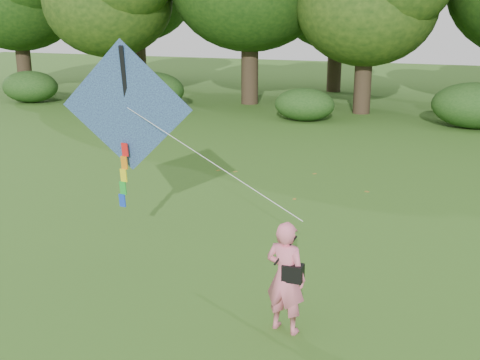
% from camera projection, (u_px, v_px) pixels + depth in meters
% --- Properties ---
extents(ground, '(100.00, 100.00, 0.00)m').
position_uv_depth(ground, '(266.00, 306.00, 9.81)').
color(ground, '#265114').
rests_on(ground, ground).
extents(man_kite_flyer, '(0.70, 0.53, 1.73)m').
position_uv_depth(man_kite_flyer, '(286.00, 277.00, 8.86)').
color(man_kite_flyer, pink).
rests_on(man_kite_flyer, ground).
extents(crossbody_bag, '(0.43, 0.20, 0.70)m').
position_uv_depth(crossbody_bag, '(293.00, 272.00, 8.76)').
color(crossbody_bag, black).
rests_on(crossbody_bag, ground).
extents(flying_kite, '(5.24, 2.25, 3.27)m').
position_uv_depth(flying_kite, '(127.00, 109.00, 11.27)').
color(flying_kite, '#24539E').
rests_on(flying_kite, ground).
extents(shrub_band, '(39.15, 3.22, 1.88)m').
position_uv_depth(shrub_band, '(382.00, 104.00, 25.65)').
color(shrub_band, '#264919').
rests_on(shrub_band, ground).
extents(fallen_leaves, '(9.56, 9.69, 0.01)m').
position_uv_depth(fallen_leaves, '(390.00, 229.00, 13.28)').
color(fallen_leaves, olive).
rests_on(fallen_leaves, ground).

